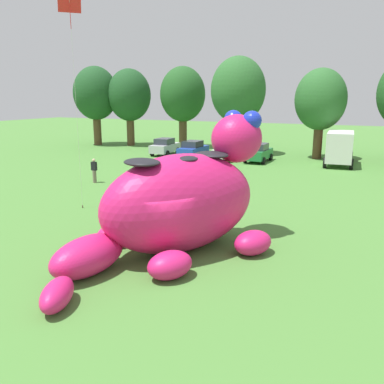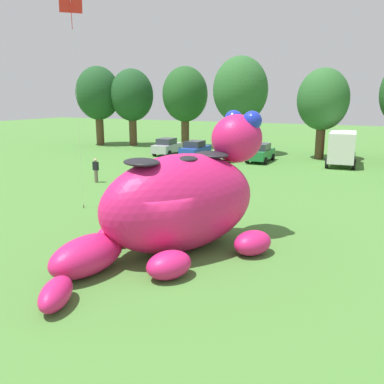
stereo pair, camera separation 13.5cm
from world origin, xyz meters
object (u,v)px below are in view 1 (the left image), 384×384
object	(u,v)px
giant_inflatable_creature	(181,201)
tethered_flying_kite	(69,1)
car_silver	(165,147)
car_blue	(193,150)
box_truck	(340,147)
spectator_far_side	(94,171)
car_green	(258,153)
car_white	(228,151)

from	to	relation	value
giant_inflatable_creature	tethered_flying_kite	xyz separation A→B (m)	(-7.60, 3.14, 8.49)
car_silver	tethered_flying_kite	size ratio (longest dim) A/B	0.37
car_silver	car_blue	world-z (taller)	same
car_blue	box_truck	distance (m)	13.54
box_truck	car_silver	bearing A→B (deg)	-176.02
giant_inflatable_creature	spectator_far_side	size ratio (longest dim) A/B	6.19
car_blue	car_green	distance (m)	6.43
car_white	tethered_flying_kite	bearing A→B (deg)	-93.17
car_silver	car_white	size ratio (longest dim) A/B	1.02
tethered_flying_kite	car_blue	bearing A→B (deg)	96.91
tethered_flying_kite	car_silver	bearing A→B (deg)	106.64
box_truck	spectator_far_side	size ratio (longest dim) A/B	3.82
car_green	box_truck	size ratio (longest dim) A/B	0.63
car_white	car_silver	bearing A→B (deg)	176.73
car_blue	spectator_far_side	distance (m)	13.54
giant_inflatable_creature	car_white	distance (m)	23.73
giant_inflatable_creature	car_white	world-z (taller)	giant_inflatable_creature
car_silver	spectator_far_side	world-z (taller)	car_silver
car_silver	tethered_flying_kite	xyz separation A→B (m)	(6.00, -20.06, 9.58)
car_blue	spectator_far_side	xyz separation A→B (m)	(-1.33, -13.47, -0.01)
box_truck	spectator_far_side	bearing A→B (deg)	-133.26
car_silver	car_blue	distance (m)	3.80
box_truck	car_green	bearing A→B (deg)	-167.52
spectator_far_side	box_truck	bearing A→B (deg)	46.74
car_green	spectator_far_side	xyz separation A→B (m)	(-7.73, -14.07, -0.01)
car_green	box_truck	bearing A→B (deg)	12.48
giant_inflatable_creature	car_blue	bearing A→B (deg)	114.02
box_truck	tethered_flying_kite	bearing A→B (deg)	-117.43
giant_inflatable_creature	car_white	size ratio (longest dim) A/B	2.57
car_white	spectator_far_side	size ratio (longest dim) A/B	2.41
spectator_far_side	tethered_flying_kite	world-z (taller)	tethered_flying_kite
car_green	spectator_far_side	size ratio (longest dim) A/B	2.40
car_silver	tethered_flying_kite	world-z (taller)	tethered_flying_kite
car_silver	car_blue	bearing A→B (deg)	-14.43
car_silver	spectator_far_side	size ratio (longest dim) A/B	2.45
giant_inflatable_creature	car_green	size ratio (longest dim) A/B	2.58
box_truck	giant_inflatable_creature	bearing A→B (deg)	-98.01
spectator_far_side	giant_inflatable_creature	bearing A→B (deg)	-37.98
car_green	box_truck	distance (m)	7.15
car_white	spectator_far_side	distance (m)	14.79
car_white	box_truck	size ratio (longest dim) A/B	0.63
car_silver	box_truck	size ratio (longest dim) A/B	0.64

